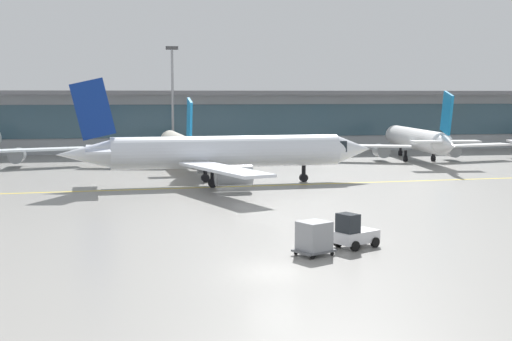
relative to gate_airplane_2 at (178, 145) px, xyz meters
name	(u,v)px	position (x,y,z in m)	size (l,w,h in m)	color
ground_plane	(273,273)	(1.26, -55.27, -2.61)	(400.00, 400.00, 0.00)	gray
taxiway_centreline_stripe	(230,187)	(3.63, -21.79, -2.61)	(110.00, 0.36, 0.01)	yellow
terminal_concourse	(177,120)	(1.26, 22.73, 2.31)	(192.35, 11.00, 9.60)	#9EA3A8
gate_airplane_2	(178,145)	(0.00, 0.00, 0.00)	(24.40, 26.29, 8.71)	silver
gate_airplane_3	(417,140)	(32.64, 0.97, 0.24)	(26.55, 28.67, 9.49)	white
taxiing_regional_jet	(223,153)	(3.21, -19.81, 0.59)	(32.24, 29.94, 10.68)	silver
baggage_tug	(354,233)	(7.14, -50.35, -1.72)	(2.95, 2.51, 2.10)	silver
cargo_dolly_lead	(314,237)	(4.30, -51.85, -1.56)	(2.60, 2.39, 1.94)	#595B60
apron_light_mast_1	(173,97)	(0.10, 13.65, 6.08)	(1.80, 0.36, 15.98)	gray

